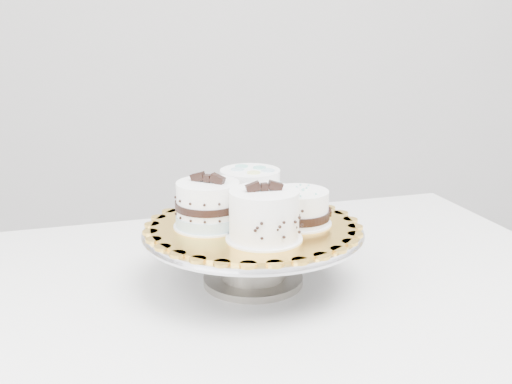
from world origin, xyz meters
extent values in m
cube|color=white|center=(-0.10, 0.24, 0.73)|extent=(1.30, 0.94, 0.04)
cube|color=white|center=(0.42, 0.66, 0.35)|extent=(0.05, 0.05, 0.71)
cylinder|color=gray|center=(-0.09, 0.25, 0.76)|extent=(0.17, 0.17, 0.01)
cylinder|color=gray|center=(-0.09, 0.25, 0.79)|extent=(0.11, 0.11, 0.09)
cylinder|color=silver|center=(-0.09, 0.25, 0.84)|extent=(0.36, 0.36, 0.01)
cylinder|color=silver|center=(-0.09, 0.25, 0.84)|extent=(0.37, 0.37, 0.00)
cylinder|color=orange|center=(-0.09, 0.25, 0.85)|extent=(0.35, 0.35, 0.00)
cylinder|color=white|center=(-0.08, 0.18, 0.86)|extent=(0.12, 0.12, 0.00)
cylinder|color=white|center=(-0.08, 0.18, 0.90)|extent=(0.11, 0.11, 0.08)
cylinder|color=white|center=(-0.16, 0.26, 0.86)|extent=(0.12, 0.12, 0.00)
cylinder|color=white|center=(-0.16, 0.26, 0.89)|extent=(0.14, 0.14, 0.07)
cylinder|color=#A3C4CE|center=(-0.16, 0.26, 0.87)|extent=(0.11, 0.11, 0.02)
cylinder|color=black|center=(-0.16, 0.26, 0.89)|extent=(0.11, 0.11, 0.01)
cylinder|color=white|center=(-0.08, 0.32, 0.86)|extent=(0.12, 0.12, 0.00)
cylinder|color=white|center=(-0.08, 0.32, 0.89)|extent=(0.12, 0.12, 0.07)
cylinder|color=white|center=(-0.01, 0.24, 0.86)|extent=(0.11, 0.11, 0.00)
cylinder|color=white|center=(-0.01, 0.24, 0.88)|extent=(0.11, 0.11, 0.05)
cylinder|color=black|center=(-0.01, 0.24, 0.87)|extent=(0.10, 0.10, 0.01)
camera|label=1|loc=(-0.27, -0.74, 1.20)|focal=45.00mm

